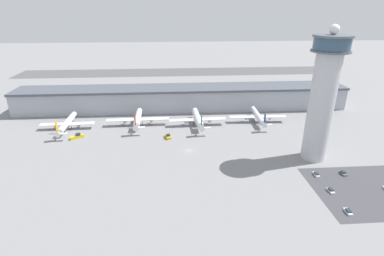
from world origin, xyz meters
name	(u,v)px	position (x,y,z in m)	size (l,w,h in m)	color
ground_plane	(188,151)	(0.00, 0.00, 0.00)	(1000.00, 1000.00, 0.00)	gray
terminal_building	(183,98)	(0.00, 70.00, 8.68)	(243.10, 25.00, 17.17)	#A3A8B2
runway_strip	(178,72)	(0.00, 202.62, 0.00)	(364.65, 44.00, 0.01)	#515154
control_tower	(323,95)	(64.12, -12.41, 33.77)	(17.57, 17.57, 66.16)	#BCBCC1
airplane_gate_alpha	(67,124)	(-75.34, 35.14, 3.93)	(33.73, 35.76, 11.78)	white
airplane_gate_bravo	(138,119)	(-30.90, 38.41, 4.60)	(40.85, 32.73, 13.11)	white
airplane_gate_charlie	(198,119)	(8.29, 35.34, 4.68)	(37.16, 34.29, 13.40)	white
airplane_gate_delta	(258,116)	(49.22, 38.32, 4.34)	(38.36, 33.05, 11.72)	silver
service_truck_catering	(168,137)	(-11.26, 17.46, 0.92)	(3.98, 6.76, 2.66)	black
service_truck_fuel	(77,137)	(-65.34, 20.91, 1.04)	(8.00, 6.36, 2.98)	black
car_blue_compact	(331,191)	(58.40, -42.90, 0.54)	(1.92, 4.33, 1.40)	black
car_navy_sedan	(316,174)	(58.18, -29.73, 0.54)	(1.98, 4.50, 1.39)	black
car_black_suv	(348,212)	(58.16, -56.82, 0.52)	(1.82, 4.27, 1.36)	black
car_yellow_taxi	(343,173)	(71.26, -29.75, 0.61)	(1.98, 4.16, 1.57)	black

